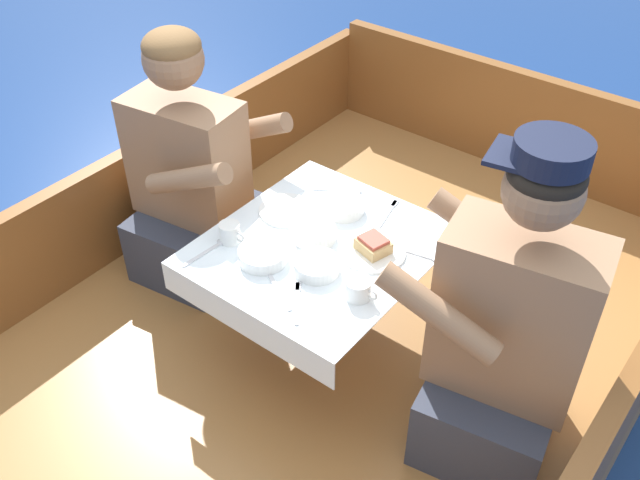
# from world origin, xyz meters

# --- Properties ---
(ground_plane) EXTENTS (60.00, 60.00, 0.00)m
(ground_plane) POSITION_xyz_m (0.00, 0.00, 0.00)
(ground_plane) COLOR navy
(boat_deck) EXTENTS (1.95, 2.99, 0.30)m
(boat_deck) POSITION_xyz_m (0.00, 0.00, 0.15)
(boat_deck) COLOR #9E6B38
(boat_deck) RESTS_ON ground_plane
(gunwale_port) EXTENTS (0.06, 2.99, 0.41)m
(gunwale_port) POSITION_xyz_m (-0.94, 0.00, 0.50)
(gunwale_port) COLOR brown
(gunwale_port) RESTS_ON boat_deck
(gunwale_starboard) EXTENTS (0.06, 2.99, 0.41)m
(gunwale_starboard) POSITION_xyz_m (0.94, 0.00, 0.50)
(gunwale_starboard) COLOR brown
(gunwale_starboard) RESTS_ON boat_deck
(bow_coaming) EXTENTS (1.83, 0.06, 0.47)m
(bow_coaming) POSITION_xyz_m (0.00, 1.46, 0.54)
(bow_coaming) COLOR brown
(bow_coaming) RESTS_ON boat_deck
(cockpit_table) EXTENTS (0.65, 0.72, 0.44)m
(cockpit_table) POSITION_xyz_m (0.00, 0.02, 0.69)
(cockpit_table) COLOR #B2B2B7
(cockpit_table) RESTS_ON boat_deck
(person_port) EXTENTS (0.56, 0.50, 0.96)m
(person_port) POSITION_xyz_m (-0.63, 0.07, 0.68)
(person_port) COLOR #333847
(person_port) RESTS_ON boat_deck
(person_starboard) EXTENTS (0.57, 0.52, 1.04)m
(person_starboard) POSITION_xyz_m (0.63, 0.04, 0.71)
(person_starboard) COLOR #333847
(person_starboard) RESTS_ON boat_deck
(plate_sandwich) EXTENTS (0.20, 0.20, 0.01)m
(plate_sandwich) POSITION_xyz_m (0.15, 0.09, 0.74)
(plate_sandwich) COLOR white
(plate_sandwich) RESTS_ON cockpit_table
(plate_bread) EXTENTS (0.18, 0.18, 0.01)m
(plate_bread) POSITION_xyz_m (-0.19, 0.09, 0.74)
(plate_bread) COLOR white
(plate_bread) RESTS_ON cockpit_table
(sandwich) EXTENTS (0.11, 0.10, 0.05)m
(sandwich) POSITION_xyz_m (0.15, 0.09, 0.77)
(sandwich) COLOR tan
(sandwich) RESTS_ON plate_sandwich
(bowl_port_near) EXTENTS (0.15, 0.15, 0.04)m
(bowl_port_near) POSITION_xyz_m (-0.09, -0.14, 0.76)
(bowl_port_near) COLOR white
(bowl_port_near) RESTS_ON cockpit_table
(bowl_starboard_near) EXTENTS (0.14, 0.14, 0.04)m
(bowl_starboard_near) POSITION_xyz_m (0.07, -0.08, 0.76)
(bowl_starboard_near) COLOR white
(bowl_starboard_near) RESTS_ON cockpit_table
(bowl_center_far) EXTENTS (0.14, 0.14, 0.04)m
(bowl_center_far) POSITION_xyz_m (-0.05, 0.21, 0.76)
(bowl_center_far) COLOR white
(bowl_center_far) RESTS_ON cockpit_table
(bowl_port_far) EXTENTS (0.13, 0.13, 0.04)m
(bowl_port_far) POSITION_xyz_m (-0.03, 0.04, 0.76)
(bowl_port_far) COLOR white
(bowl_port_far) RESTS_ON cockpit_table
(coffee_cup_port) EXTENTS (0.10, 0.08, 0.06)m
(coffee_cup_port) POSITION_xyz_m (0.23, -0.09, 0.77)
(coffee_cup_port) COLOR white
(coffee_cup_port) RESTS_ON cockpit_table
(coffee_cup_starboard) EXTENTS (0.09, 0.07, 0.06)m
(coffee_cup_starboard) POSITION_xyz_m (-0.23, -0.13, 0.77)
(coffee_cup_starboard) COLOR white
(coffee_cup_starboard) RESTS_ON cockpit_table
(utensil_fork_port) EXTENTS (0.12, 0.15, 0.00)m
(utensil_fork_port) POSITION_xyz_m (0.10, -0.21, 0.74)
(utensil_fork_port) COLOR silver
(utensil_fork_port) RESTS_ON cockpit_table
(utensil_spoon_port) EXTENTS (0.04, 0.17, 0.01)m
(utensil_spoon_port) POSITION_xyz_m (-0.25, -0.20, 0.74)
(utensil_spoon_port) COLOR silver
(utensil_spoon_port) RESTS_ON cockpit_table
(utensil_spoon_starboard) EXTENTS (0.15, 0.10, 0.01)m
(utensil_spoon_starboard) POSITION_xyz_m (-0.11, 0.30, 0.74)
(utensil_spoon_starboard) COLOR silver
(utensil_spoon_starboard) RESTS_ON cockpit_table
(utensil_knife_starboard) EXTENTS (0.16, 0.09, 0.00)m
(utensil_knife_starboard) POSITION_xyz_m (0.04, -0.22, 0.74)
(utensil_knife_starboard) COLOR silver
(utensil_knife_starboard) RESTS_ON cockpit_table
(utensil_fork_starboard) EXTENTS (0.05, 0.17, 0.00)m
(utensil_fork_starboard) POSITION_xyz_m (0.07, 0.29, 0.74)
(utensil_fork_starboard) COLOR silver
(utensil_fork_starboard) RESTS_ON cockpit_table
(utensil_spoon_center) EXTENTS (0.17, 0.05, 0.01)m
(utensil_spoon_center) POSITION_xyz_m (0.28, 0.17, 0.74)
(utensil_spoon_center) COLOR silver
(utensil_spoon_center) RESTS_ON cockpit_table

